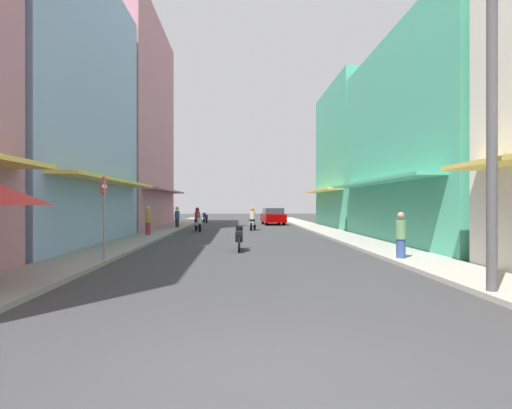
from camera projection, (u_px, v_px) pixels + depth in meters
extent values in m
plane|color=#38383A|center=(245.00, 235.00, 24.28)|extent=(105.50, 105.50, 0.00)
cube|color=gray|center=(153.00, 234.00, 24.05)|extent=(2.00, 55.96, 0.12)
cube|color=#ADA89E|center=(335.00, 234.00, 24.50)|extent=(2.00, 55.96, 0.12)
cube|color=#8CA5CC|center=(32.00, 105.00, 18.01)|extent=(6.00, 12.25, 12.24)
cube|color=#EFD159|center=(114.00, 181.00, 18.17)|extent=(1.10, 11.02, 0.12)
cube|color=#B7727F|center=(120.00, 124.00, 31.27)|extent=(6.00, 13.43, 15.67)
cube|color=#B7727F|center=(166.00, 191.00, 31.43)|extent=(1.10, 12.09, 0.12)
cube|color=#4CB28C|center=(448.00, 141.00, 19.22)|extent=(6.00, 13.07, 9.43)
cube|color=#4CB28C|center=(373.00, 182.00, 19.08)|extent=(1.10, 11.76, 0.12)
cube|color=#4CB28C|center=(368.00, 158.00, 31.07)|extent=(6.00, 10.01, 10.50)
cube|color=#EFD159|center=(322.00, 191.00, 30.92)|extent=(1.10, 9.01, 0.12)
cylinder|color=black|center=(204.00, 220.00, 39.88)|extent=(0.22, 0.56, 0.56)
cylinder|color=black|center=(206.00, 220.00, 38.68)|extent=(0.22, 0.56, 0.56)
cube|color=#1E38B7|center=(205.00, 218.00, 39.23)|extent=(0.53, 1.04, 0.24)
cube|color=black|center=(206.00, 216.00, 39.04)|extent=(0.41, 0.61, 0.14)
cylinder|color=#1E38B7|center=(204.00, 216.00, 39.76)|extent=(0.28, 0.28, 0.45)
cylinder|color=black|center=(204.00, 213.00, 39.76)|extent=(0.54, 0.17, 0.03)
cylinder|color=black|center=(239.00, 242.00, 16.71)|extent=(0.09, 0.56, 0.56)
cylinder|color=black|center=(239.00, 245.00, 15.46)|extent=(0.09, 0.56, 0.56)
cube|color=black|center=(239.00, 238.00, 16.04)|extent=(0.29, 1.00, 0.24)
cube|color=black|center=(239.00, 233.00, 15.84)|extent=(0.29, 0.56, 0.14)
cylinder|color=black|center=(239.00, 232.00, 16.59)|extent=(0.28, 0.28, 0.45)
cylinder|color=black|center=(239.00, 226.00, 16.58)|extent=(0.55, 0.04, 0.03)
cylinder|color=black|center=(255.00, 226.00, 29.21)|extent=(0.20, 0.56, 0.56)
cylinder|color=black|center=(251.00, 227.00, 27.98)|extent=(0.20, 0.56, 0.56)
cube|color=#B2B2B7|center=(253.00, 223.00, 28.54)|extent=(0.50, 1.04, 0.24)
cube|color=black|center=(252.00, 220.00, 28.35)|extent=(0.40, 0.61, 0.14)
cylinder|color=#B2B2B7|center=(254.00, 220.00, 29.08)|extent=(0.28, 0.28, 0.45)
cylinder|color=black|center=(254.00, 216.00, 29.08)|extent=(0.54, 0.15, 0.03)
cylinder|color=beige|center=(252.00, 215.00, 28.39)|extent=(0.34, 0.34, 0.55)
sphere|color=orange|center=(252.00, 209.00, 28.39)|extent=(0.26, 0.26, 0.26)
cylinder|color=black|center=(200.00, 228.00, 26.80)|extent=(0.24, 0.56, 0.56)
cylinder|color=black|center=(196.00, 227.00, 27.98)|extent=(0.24, 0.56, 0.56)
cube|color=silver|center=(198.00, 224.00, 27.44)|extent=(0.55, 1.04, 0.24)
cube|color=black|center=(197.00, 221.00, 27.63)|extent=(0.43, 0.62, 0.14)
cylinder|color=silver|center=(199.00, 221.00, 26.92)|extent=(0.28, 0.28, 0.45)
cylinder|color=black|center=(199.00, 217.00, 26.92)|extent=(0.54, 0.19, 0.03)
cylinder|color=#99333F|center=(197.00, 215.00, 27.58)|extent=(0.34, 0.34, 0.55)
sphere|color=maroon|center=(197.00, 209.00, 27.58)|extent=(0.26, 0.26, 0.26)
cube|color=#8C0000|center=(273.00, 218.00, 36.37)|extent=(2.01, 4.20, 0.70)
cube|color=#333D47|center=(273.00, 211.00, 36.22)|extent=(1.73, 2.20, 0.60)
cylinder|color=black|center=(263.00, 220.00, 37.53)|extent=(0.22, 0.65, 0.64)
cylinder|color=black|center=(279.00, 220.00, 37.69)|extent=(0.22, 0.65, 0.64)
cylinder|color=black|center=(266.00, 222.00, 35.05)|extent=(0.22, 0.65, 0.64)
cylinder|color=black|center=(284.00, 222.00, 35.20)|extent=(0.22, 0.65, 0.64)
cylinder|color=#262628|center=(177.00, 224.00, 29.96)|extent=(0.28, 0.28, 0.71)
cylinder|color=#334C8C|center=(177.00, 215.00, 29.96)|extent=(0.34, 0.34, 0.60)
sphere|color=tan|center=(177.00, 209.00, 29.96)|extent=(0.22, 0.22, 0.22)
cone|color=#D1B77A|center=(177.00, 208.00, 29.96)|extent=(0.44, 0.44, 0.16)
cylinder|color=#334C8C|center=(401.00, 250.00, 13.04)|extent=(0.28, 0.28, 0.71)
cylinder|color=#598C59|center=(401.00, 230.00, 13.04)|extent=(0.34, 0.34, 0.60)
sphere|color=tan|center=(401.00, 215.00, 13.04)|extent=(0.22, 0.22, 0.22)
cylinder|color=#99333F|center=(148.00, 230.00, 22.87)|extent=(0.28, 0.28, 0.78)
cylinder|color=#BF8C3F|center=(148.00, 217.00, 22.87)|extent=(0.34, 0.34, 0.66)
sphere|color=tan|center=(148.00, 208.00, 22.87)|extent=(0.22, 0.22, 0.22)
cylinder|color=#4C4C4F|center=(492.00, 105.00, 8.10)|extent=(0.20, 0.20, 7.47)
cylinder|color=gray|center=(104.00, 221.00, 12.64)|extent=(0.07, 0.07, 2.60)
cylinder|color=red|center=(104.00, 186.00, 12.64)|extent=(0.02, 0.60, 0.60)
cube|color=white|center=(104.00, 186.00, 12.64)|extent=(0.03, 0.40, 0.10)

